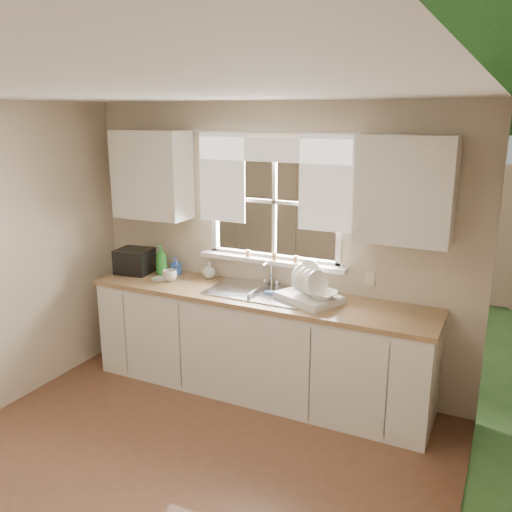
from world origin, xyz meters
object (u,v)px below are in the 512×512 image
at_px(dish_rack, 309,293).
at_px(black_appliance, 135,261).
at_px(cup, 170,276).
at_px(soap_bottle_a, 161,260).

bearing_deg(dish_rack, black_appliance, 178.94).
bearing_deg(black_appliance, cup, -16.65).
relative_size(soap_bottle_a, cup, 2.20).
bearing_deg(cup, soap_bottle_a, 129.06).
distance_m(dish_rack, black_appliance, 1.79).
distance_m(soap_bottle_a, cup, 0.25).
distance_m(dish_rack, cup, 1.34).
height_order(soap_bottle_a, black_appliance, soap_bottle_a).
height_order(cup, black_appliance, black_appliance).
relative_size(dish_rack, black_appliance, 1.80).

